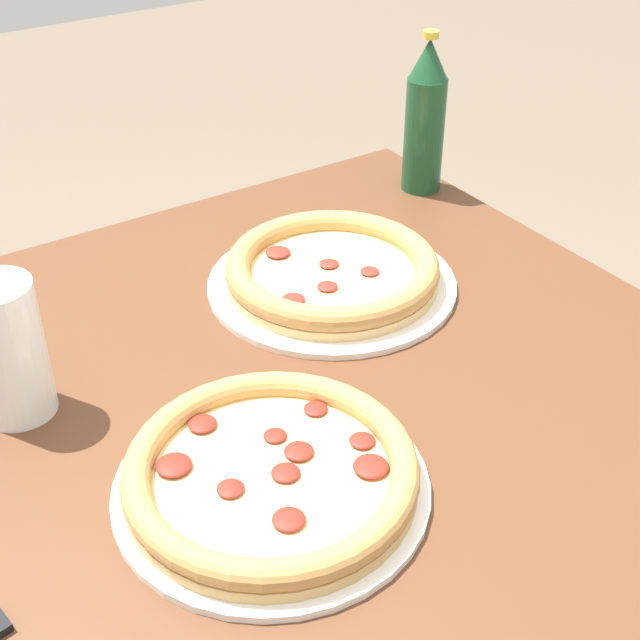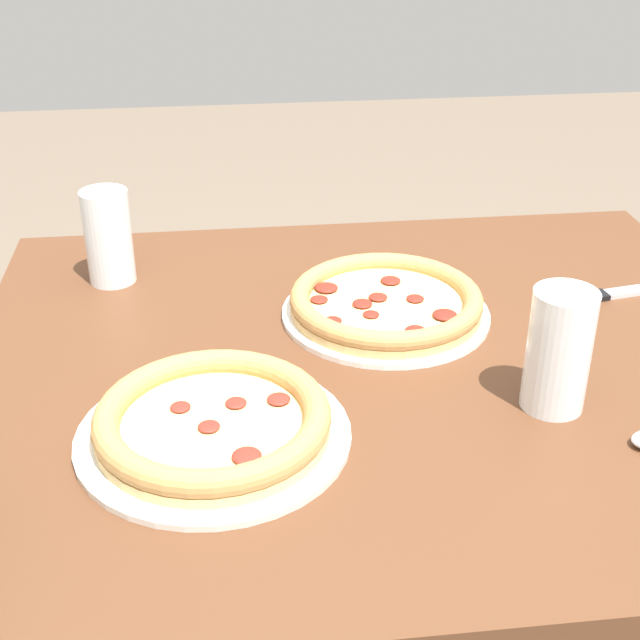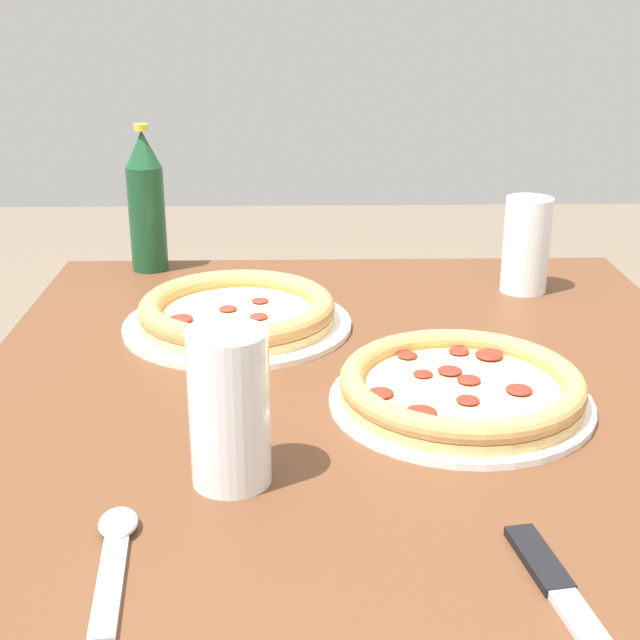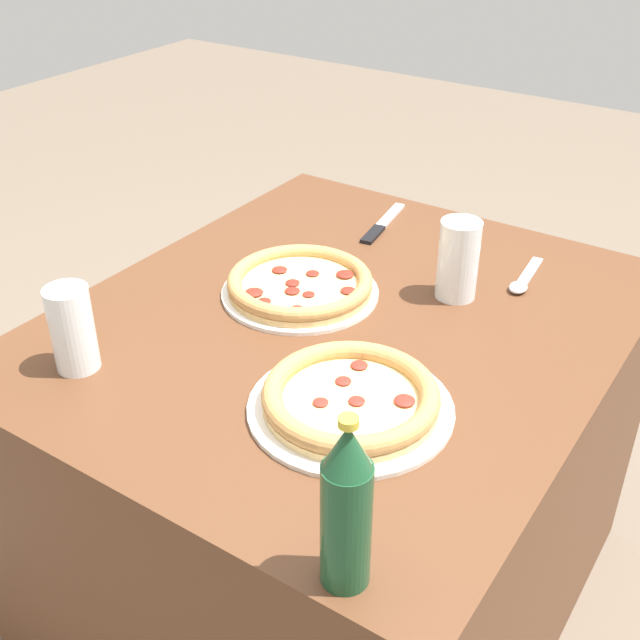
% 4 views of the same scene
% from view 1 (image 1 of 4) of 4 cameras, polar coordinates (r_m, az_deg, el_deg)
% --- Properties ---
extents(table, '(1.07, 0.91, 0.73)m').
position_cam_1_polar(table, '(1.19, -4.25, -19.58)').
color(table, '#56331E').
rests_on(table, ground_plane).
extents(pizza_salami, '(0.29, 0.29, 0.04)m').
position_cam_1_polar(pizza_salami, '(0.82, -3.14, -9.86)').
color(pizza_salami, white).
rests_on(pizza_salami, table).
extents(pizza_margherita, '(0.31, 0.31, 0.04)m').
position_cam_1_polar(pizza_margherita, '(1.10, 0.76, 3.07)').
color(pizza_margherita, silver).
rests_on(pizza_margherita, table).
extents(glass_orange_juice, '(0.07, 0.07, 0.15)m').
position_cam_1_polar(glass_orange_juice, '(0.93, -19.33, -2.05)').
color(glass_orange_juice, white).
rests_on(glass_orange_juice, table).
extents(beer_bottle, '(0.06, 0.06, 0.24)m').
position_cam_1_polar(beer_bottle, '(1.33, 6.74, 12.75)').
color(beer_bottle, '#194728').
rests_on(beer_bottle, table).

